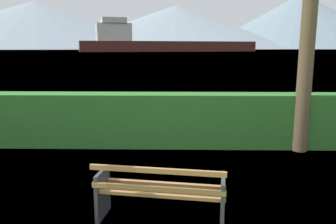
# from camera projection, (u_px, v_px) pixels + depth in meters

# --- Properties ---
(ground_plane) EXTENTS (1400.00, 1400.00, 0.00)m
(ground_plane) POSITION_uv_depth(u_px,v_px,m) (161.00, 220.00, 4.65)
(ground_plane) COLOR olive
(water_surface) EXTENTS (620.00, 620.00, 0.00)m
(water_surface) POSITION_uv_depth(u_px,v_px,m) (175.00, 50.00, 308.30)
(water_surface) COLOR #7A99A8
(water_surface) RESTS_ON ground_plane
(park_bench) EXTENTS (1.79, 0.81, 0.87)m
(park_bench) POSITION_uv_depth(u_px,v_px,m) (160.00, 193.00, 4.51)
(park_bench) COLOR olive
(park_bench) RESTS_ON ground_plane
(hedge_row) EXTENTS (11.47, 0.68, 1.27)m
(hedge_row) POSITION_uv_depth(u_px,v_px,m) (167.00, 120.00, 8.06)
(hedge_row) COLOR #2D6B28
(hedge_row) RESTS_ON ground_plane
(cargo_ship_large) EXTENTS (98.25, 42.45, 17.46)m
(cargo_ship_large) POSITION_uv_depth(u_px,v_px,m) (157.00, 43.00, 185.46)
(cargo_ship_large) COLOR #471E19
(cargo_ship_large) RESTS_ON water_surface
(fishing_boat_near) EXTENTS (3.42, 7.98, 1.40)m
(fishing_boat_near) POSITION_uv_depth(u_px,v_px,m) (85.00, 50.00, 253.58)
(fishing_boat_near) COLOR #B2332D
(fishing_boat_near) RESTS_ON water_surface
(distant_hills) EXTENTS (804.36, 422.05, 88.43)m
(distant_hills) POSITION_uv_depth(u_px,v_px,m) (160.00, 25.00, 544.95)
(distant_hills) COLOR gray
(distant_hills) RESTS_ON ground_plane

